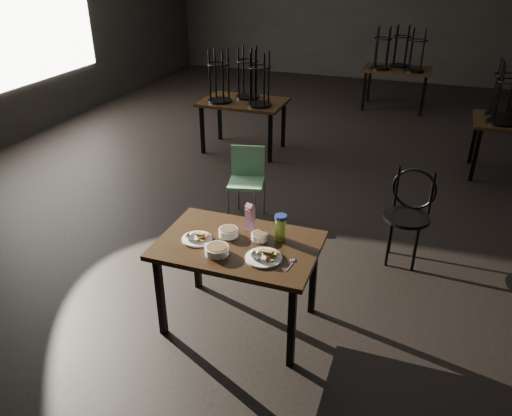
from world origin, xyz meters
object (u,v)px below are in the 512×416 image
at_px(bentwood_chair, 409,209).
at_px(main_table, 238,252).
at_px(water_bottle, 280,227).
at_px(school_chair, 247,176).
at_px(juice_carton, 250,218).

bearing_deg(bentwood_chair, main_table, -121.43).
distance_m(water_bottle, school_chair, 1.83).
bearing_deg(school_chair, water_bottle, -74.38).
xyz_separation_m(main_table, water_bottle, (0.28, 0.16, 0.18)).
distance_m(main_table, juice_carton, 0.29).
bearing_deg(main_table, water_bottle, 30.48).
distance_m(juice_carton, bentwood_chair, 1.69).
height_order(main_table, water_bottle, water_bottle).
bearing_deg(juice_carton, bentwood_chair, 46.34).
distance_m(water_bottle, bentwood_chair, 1.57).
bearing_deg(main_table, bentwood_chair, 50.66).
relative_size(juice_carton, school_chair, 0.29).
relative_size(juice_carton, bentwood_chair, 0.26).
height_order(main_table, juice_carton, juice_carton).
bearing_deg(water_bottle, main_table, -149.52).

